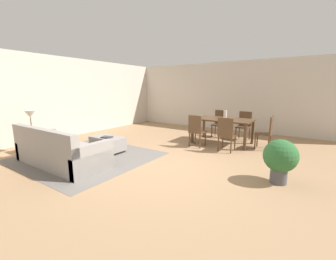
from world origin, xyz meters
TOP-DOWN VIEW (x-y plane):
  - ground_plane at (0.00, 0.00)m, footprint 10.80×10.80m
  - wall_back at (0.00, 5.00)m, footprint 9.00×0.12m
  - wall_left at (-4.50, 0.50)m, footprint 0.12×11.00m
  - area_rug at (-1.90, -0.49)m, footprint 3.00×2.80m
  - couch at (-1.94, -1.15)m, footprint 2.29×0.94m
  - ottoman_table at (-1.85, 0.12)m, footprint 0.94×0.49m
  - side_table at (-3.38, -1.03)m, footprint 0.40×0.40m
  - table_lamp at (-3.38, -1.03)m, footprint 0.26×0.26m
  - dining_table at (0.36, 2.68)m, footprint 1.71×0.99m
  - dining_chair_near_left at (-0.10, 1.85)m, footprint 0.42×0.42m
  - dining_chair_near_right at (0.77, 1.84)m, footprint 0.40×0.40m
  - dining_chair_far_left at (-0.05, 3.54)m, footprint 0.41×0.41m
  - dining_chair_far_right at (0.79, 3.55)m, footprint 0.42×0.42m
  - dining_chair_head_east at (1.62, 2.70)m, footprint 0.41×0.41m
  - vase_centerpiece at (0.42, 2.71)m, footprint 0.10×0.10m
  - book_on_ottoman at (-1.78, 0.04)m, footprint 0.31×0.26m
  - potted_plant at (2.21, 0.48)m, footprint 0.58×0.58m

SIDE VIEW (x-z plane):
  - ground_plane at x=0.00m, z-range 0.00..0.00m
  - area_rug at x=-1.90m, z-range 0.00..0.01m
  - ottoman_table at x=-1.85m, z-range 0.03..0.43m
  - couch at x=-1.94m, z-range -0.14..0.72m
  - book_on_ottoman at x=-1.78m, z-range 0.40..0.43m
  - side_table at x=-3.38m, z-range 0.17..0.75m
  - potted_plant at x=2.21m, z-range 0.07..0.87m
  - dining_chair_near_left at x=-0.10m, z-range 0.06..0.98m
  - dining_chair_near_right at x=0.77m, z-range 0.06..0.98m
  - dining_chair_far_left at x=-0.05m, z-range 0.06..0.98m
  - dining_chair_far_right at x=0.79m, z-range 0.06..0.98m
  - dining_chair_head_east at x=1.62m, z-range 0.06..0.98m
  - dining_table at x=0.36m, z-range 0.29..1.05m
  - vase_centerpiece at x=0.42m, z-range 0.76..1.01m
  - table_lamp at x=-3.38m, z-range 0.73..1.26m
  - wall_back at x=0.00m, z-range 0.00..2.70m
  - wall_left at x=-4.50m, z-range 0.00..2.70m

